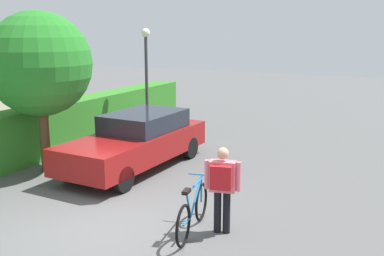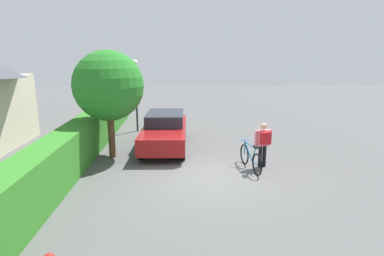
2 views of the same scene
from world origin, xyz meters
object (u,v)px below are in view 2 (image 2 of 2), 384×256
at_px(tree_kerbside, 109,86).
at_px(bicycle, 250,158).
at_px(person_rider, 263,141).
at_px(parked_car_near, 165,130).
at_px(street_lamp, 136,85).

bearing_deg(tree_kerbside, bicycle, -107.31).
bearing_deg(person_rider, parked_car_near, 53.21).
bearing_deg(street_lamp, parked_car_near, -152.43).
height_order(parked_car_near, person_rider, person_rider).
bearing_deg(parked_car_near, person_rider, -126.79).
bearing_deg(parked_car_near, street_lamp, 27.57).
distance_m(person_rider, street_lamp, 7.48).
bearing_deg(tree_kerbside, street_lamp, -6.08).
xyz_separation_m(person_rider, street_lamp, (5.44, 4.93, 1.42)).
height_order(bicycle, tree_kerbside, tree_kerbside).
bearing_deg(parked_car_near, bicycle, -132.95).
bearing_deg(bicycle, tree_kerbside, 72.69).
distance_m(bicycle, person_rider, 0.73).
height_order(person_rider, street_lamp, street_lamp).
relative_size(person_rider, street_lamp, 0.44).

